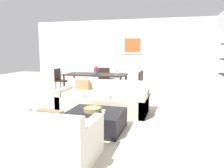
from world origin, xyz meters
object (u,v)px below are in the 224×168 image
(dining_chair_head, at_px, (103,78))
(wine_glass_right_near, at_px, (116,71))
(sofa_beige, at_px, (103,101))
(wine_glass_left_far, at_px, (76,70))
(coffee_table, at_px, (95,121))
(wine_glass_right_far, at_px, (117,70))
(dining_chair_right_far, at_px, (138,82))
(dining_table, at_px, (95,76))
(dining_chair_left_far, at_px, (60,79))
(dining_chair_right_near, at_px, (136,84))
(decorative_bowl, at_px, (93,109))
(loveseat_white, at_px, (47,140))
(centerpiece_vase, at_px, (96,70))
(candle_jar, at_px, (104,112))

(dining_chair_head, bearing_deg, wine_glass_right_near, -52.66)
(sofa_beige, height_order, wine_glass_right_near, wine_glass_right_near)
(dining_chair_head, distance_m, wine_glass_left_far, 1.12)
(coffee_table, relative_size, wine_glass_right_far, 5.71)
(sofa_beige, bearing_deg, dining_chair_right_far, 74.72)
(dining_table, distance_m, wine_glass_left_far, 0.78)
(coffee_table, distance_m, wine_glass_right_near, 3.14)
(dining_table, height_order, wine_glass_left_far, wine_glass_left_far)
(dining_chair_right_far, bearing_deg, sofa_beige, -105.28)
(sofa_beige, distance_m, wine_glass_right_far, 2.09)
(dining_chair_right_far, xyz_separation_m, wine_glass_right_far, (-0.70, -0.09, 0.38))
(sofa_beige, xyz_separation_m, wine_glass_left_far, (-1.63, 2.00, 0.57))
(wine_glass_right_near, relative_size, wine_glass_right_far, 0.96)
(wine_glass_right_far, bearing_deg, dining_chair_left_far, 177.56)
(dining_chair_left_far, xyz_separation_m, dining_chair_right_near, (2.90, -0.42, 0.00))
(decorative_bowl, height_order, wine_glass_right_near, wine_glass_right_near)
(loveseat_white, relative_size, centerpiece_vase, 5.31)
(dining_chair_right_near, bearing_deg, loveseat_white, -97.89)
(loveseat_white, bearing_deg, decorative_bowl, 79.94)
(loveseat_white, relative_size, dining_chair_left_far, 1.60)
(wine_glass_right_far, height_order, wine_glass_left_far, wine_glass_right_far)
(dining_table, bearing_deg, wine_glass_right_near, -8.67)
(loveseat_white, distance_m, dining_table, 4.56)
(centerpiece_vase, bearing_deg, wine_glass_right_near, -12.31)
(loveseat_white, relative_size, decorative_bowl, 4.02)
(coffee_table, relative_size, decorative_bowl, 3.09)
(coffee_table, height_order, dining_chair_head, dining_chair_head)
(dining_chair_right_far, relative_size, centerpiece_vase, 3.32)
(decorative_bowl, bearing_deg, wine_glass_right_near, 96.22)
(sofa_beige, bearing_deg, dining_chair_right_near, 71.17)
(candle_jar, height_order, dining_chair_right_far, dining_chair_right_far)
(dining_table, bearing_deg, dining_chair_left_far, 171.84)
(dining_table, bearing_deg, decorative_bowl, -71.23)
(decorative_bowl, relative_size, dining_chair_head, 0.40)
(dining_table, distance_m, wine_glass_right_near, 0.78)
(dining_chair_head, bearing_deg, wine_glass_right_far, -45.17)
(sofa_beige, xyz_separation_m, dining_chair_head, (-0.88, 2.76, 0.21))
(dining_chair_right_near, height_order, centerpiece_vase, centerpiece_vase)
(coffee_table, distance_m, candle_jar, 0.31)
(dining_chair_right_far, bearing_deg, candle_jar, -92.02)
(wine_glass_left_far, bearing_deg, coffee_table, -60.13)
(dining_table, height_order, dining_chair_right_far, dining_chair_right_far)
(wine_glass_left_far, bearing_deg, centerpiece_vase, -5.10)
(centerpiece_vase, bearing_deg, decorative_bowl, -71.69)
(loveseat_white, bearing_deg, dining_chair_right_near, 82.11)
(sofa_beige, distance_m, centerpiece_vase, 2.20)
(wine_glass_right_near, bearing_deg, loveseat_white, -88.52)
(dining_chair_right_far, relative_size, wine_glass_right_near, 4.83)
(coffee_table, relative_size, centerpiece_vase, 4.07)
(candle_jar, bearing_deg, wine_glass_right_far, 99.77)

